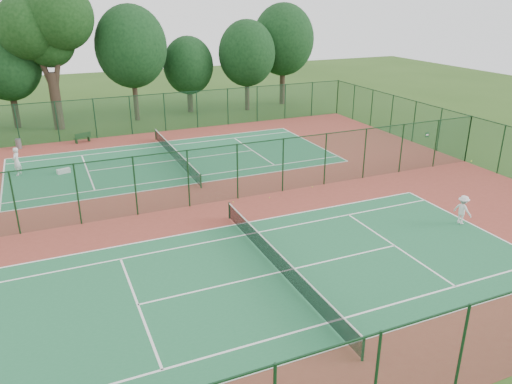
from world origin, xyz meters
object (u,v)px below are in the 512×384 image
player_near (463,210)px  bench (83,137)px  player_far (17,161)px  big_tree (46,27)px  kit_bag (64,171)px  trash_bin (18,144)px

player_near → bench: size_ratio=1.12×
player_far → big_tree: 15.61m
player_near → bench: bearing=22.4°
player_far → bench: player_far is taller
player_far → kit_bag: size_ratio=2.22×
bench → player_near: bearing=-75.4°
player_far → bench: 8.51m
player_near → player_far: 28.91m
player_far → big_tree: big_tree is taller
trash_bin → bench: size_ratio=0.56×
player_far → big_tree: bearing=-171.0°
big_tree → trash_bin: bearing=-121.8°
bench → big_tree: size_ratio=0.11×
trash_bin → bench: (4.99, -0.18, 0.04)m
big_tree → player_far: bearing=-105.5°
bench → player_far: bearing=-145.6°
player_far → player_near: bearing=74.9°
player_near → trash_bin: bearing=29.2°
player_near → big_tree: 37.38m
player_far → kit_bag: (2.89, -0.88, -0.83)m
player_near → player_far: (-22.26, 18.45, 0.17)m
player_near → big_tree: bearing=18.9°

